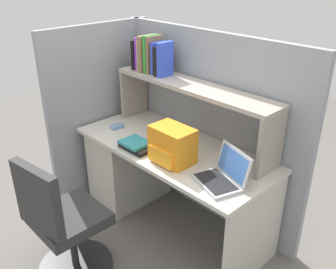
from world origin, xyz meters
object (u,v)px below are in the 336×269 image
office_chair (64,229)px  backpack (172,145)px  laptop (223,176)px  computer_mouse (117,127)px  paper_cup (158,135)px

office_chair → backpack: bearing=-117.7°
backpack → office_chair: size_ratio=0.32×
laptop → backpack: bearing=-174.3°
computer_mouse → office_chair: 0.98m
computer_mouse → paper_cup: paper_cup is taller
laptop → paper_cup: laptop is taller
computer_mouse → laptop: bearing=2.9°
backpack → paper_cup: size_ratio=3.55×
office_chair → paper_cup: bearing=-95.3°
backpack → computer_mouse: 0.72m
computer_mouse → paper_cup: 0.41m
backpack → computer_mouse: (-0.71, 0.05, -0.11)m
laptop → paper_cup: bearing=171.2°
laptop → computer_mouse: (-1.13, 0.01, -0.03)m
laptop → computer_mouse: laptop is taller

